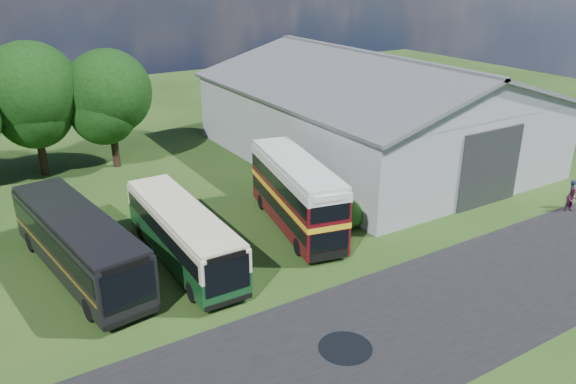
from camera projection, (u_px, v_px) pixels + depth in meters
ground at (332, 302)px, 25.65m from camera, size 120.00×120.00×0.00m
asphalt_road at (427, 314)px, 24.75m from camera, size 60.00×8.00×0.02m
puddle at (345, 348)px, 22.56m from camera, size 2.20×2.20×0.01m
storage_shed at (369, 104)px, 43.99m from camera, size 18.80×24.80×8.15m
tree_mid at (31, 91)px, 38.95m from camera, size 6.80×6.80×9.60m
tree_right_a at (108, 92)px, 40.79m from camera, size 6.26×6.26×8.83m
shrub_front at (349, 226)px, 33.11m from camera, size 1.70×1.70×1.70m
shrub_mid at (329, 214)px, 34.68m from camera, size 1.60×1.60×1.60m
shrub_back at (311, 203)px, 36.26m from camera, size 1.80×1.80×1.80m
bus_green_single at (183, 234)px, 28.64m from camera, size 2.58×10.68×2.94m
bus_maroon_double at (296, 195)px, 32.21m from camera, size 4.33×9.87×4.12m
bus_dark_single at (78, 243)px, 27.36m from camera, size 4.25×11.93×3.22m
visitor_a at (572, 194)px, 35.25m from camera, size 0.81×0.76×1.86m
visitor_b at (572, 200)px, 34.77m from camera, size 0.92×0.84×1.52m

